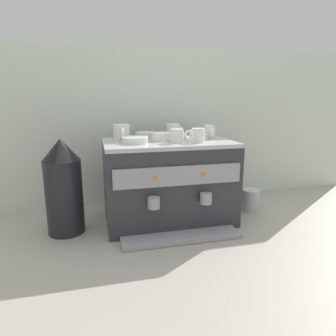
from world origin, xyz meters
The scene contains 14 objects.
ground_plane centered at (0.00, 0.00, 0.00)m, with size 4.00×4.00×0.00m, color #9E998E.
tiled_backsplash_wall centered at (0.00, 0.34, 0.46)m, with size 2.80×0.03×0.92m, color silver.
espresso_machine centered at (0.00, 0.00, 0.21)m, with size 0.65×0.51×0.42m.
ceramic_cup_0 centered at (0.06, 0.11, 0.46)m, with size 0.08×0.10×0.08m.
ceramic_cup_1 centered at (0.13, -0.09, 0.46)m, with size 0.09×0.08×0.07m.
ceramic_cup_2 centered at (0.24, 0.05, 0.46)m, with size 0.07×0.10×0.07m.
ceramic_cup_3 centered at (0.03, -0.07, 0.46)m, with size 0.09×0.08×0.07m.
ceramic_cup_4 centered at (-0.23, 0.07, 0.46)m, with size 0.08×0.13×0.08m.
ceramic_bowl_0 centered at (-0.17, -0.04, 0.44)m, with size 0.12×0.12×0.03m.
ceramic_bowl_1 centered at (0.16, 0.00, 0.44)m, with size 0.09×0.09×0.03m.
ceramic_bowl_2 centered at (-0.09, 0.11, 0.44)m, with size 0.11×0.11×0.03m.
ceramic_bowl_3 centered at (-0.03, 0.01, 0.44)m, with size 0.11×0.11×0.04m.
coffee_grinder centered at (-0.52, -0.04, 0.23)m, with size 0.17×0.17×0.46m.
milk_pitcher centered at (0.50, 0.01, 0.06)m, with size 0.10×0.10×0.12m, color #B7B7BC.
Camera 1 is at (-0.37, -1.46, 0.63)m, focal length 31.93 mm.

